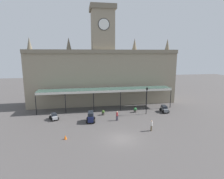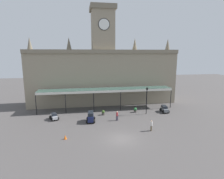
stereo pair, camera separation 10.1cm
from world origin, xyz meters
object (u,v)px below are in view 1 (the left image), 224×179
car_silver_sedan (54,117)px  car_grey_estate (164,109)px  pedestrian_crossing_forecourt (117,115)px  planter_near_kerb (103,112)px  victorian_lamppost (147,97)px  planter_by_canopy (135,110)px  car_navy_van (91,117)px  traffic_cone (65,137)px  pedestrian_beside_cars (151,125)px

car_silver_sedan → car_grey_estate: 21.15m
pedestrian_crossing_forecourt → planter_near_kerb: (-2.02, 3.31, -0.42)m
car_silver_sedan → victorian_lamppost: size_ratio=0.42×
planter_near_kerb → planter_by_canopy: bearing=4.9°
car_navy_van → traffic_cone: size_ratio=4.15×
pedestrian_crossing_forecourt → car_navy_van: bearing=178.5°
car_grey_estate → planter_by_canopy: (-5.78, 0.84, -0.07)m
car_navy_van → planter_by_canopy: size_ratio=2.58×
traffic_cone → planter_near_kerb: bearing=55.4°
traffic_cone → pedestrian_crossing_forecourt: bearing=35.3°
car_silver_sedan → car_grey_estate: (21.14, 0.73, 0.06)m
planter_near_kerb → pedestrian_beside_cars: bearing=-53.8°
car_grey_estate → pedestrian_beside_cars: pedestrian_beside_cars is taller
planter_near_kerb → planter_by_canopy: same height
pedestrian_beside_cars → pedestrian_crossing_forecourt: same height
car_grey_estate → pedestrian_crossing_forecourt: (-10.22, -3.03, 0.34)m
pedestrian_beside_cars → victorian_lamppost: size_ratio=0.31×
victorian_lamppost → planter_near_kerb: (-8.25, 0.81, -2.78)m
traffic_cone → pedestrian_beside_cars: bearing=3.2°
pedestrian_beside_cars → planter_by_canopy: pedestrian_beside_cars is taller
pedestrian_crossing_forecourt → victorian_lamppost: 7.11m
car_navy_van → planter_by_canopy: car_navy_van is taller
car_grey_estate → pedestrian_beside_cars: bearing=-125.9°
pedestrian_crossing_forecourt → planter_near_kerb: size_ratio=1.74×
pedestrian_beside_cars → victorian_lamppost: bearing=75.6°
car_silver_sedan → pedestrian_crossing_forecourt: (10.91, -2.29, 0.41)m
car_grey_estate → pedestrian_crossing_forecourt: size_ratio=1.39×
car_navy_van → planter_near_kerb: (2.55, 3.19, -0.32)m
car_silver_sedan → planter_by_canopy: bearing=5.9°
pedestrian_beside_cars → pedestrian_crossing_forecourt: bearing=128.9°
car_silver_sedan → victorian_lamppost: (17.14, 0.21, 2.77)m
victorian_lamppost → traffic_cone: 17.16m
car_navy_van → car_grey_estate: size_ratio=1.06×
victorian_lamppost → planter_near_kerb: bearing=174.4°
car_silver_sedan → victorian_lamppost: bearing=0.7°
car_grey_estate → pedestrian_beside_cars: 10.22m
car_grey_estate → planter_near_kerb: car_grey_estate is taller
car_silver_sedan → planter_near_kerb: 8.95m
planter_by_canopy → pedestrian_crossing_forecourt: bearing=-139.0°
car_silver_sedan → pedestrian_beside_cars: size_ratio=1.33×
pedestrian_beside_cars → planter_near_kerb: pedestrian_beside_cars is taller
victorian_lamppost → planter_by_canopy: size_ratio=5.53×
pedestrian_crossing_forecourt → victorian_lamppost: (6.23, 2.50, 2.36)m
car_navy_van → pedestrian_beside_cars: (8.80, -5.36, 0.10)m
car_grey_estate → victorian_lamppost: (-4.00, -0.53, 2.71)m
car_grey_estate → planter_near_kerb: bearing=178.7°
car_grey_estate → traffic_cone: car_grey_estate is taller
pedestrian_crossing_forecourt → victorian_lamppost: bearing=21.9°
pedestrian_beside_cars → planter_by_canopy: size_ratio=1.74×
car_navy_van → car_silver_sedan: (-6.34, 2.18, -0.30)m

